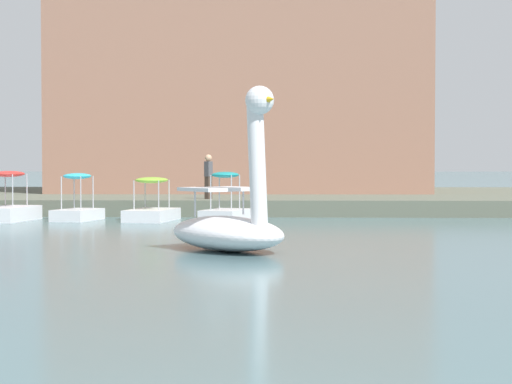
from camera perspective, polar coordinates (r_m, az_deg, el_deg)
shore_bank_far at (r=39.20m, az=1.39°, el=-0.45°), size 153.34×18.05×0.60m
swan_boat at (r=18.53m, az=-1.72°, el=-1.94°), size 3.45×3.59×3.50m
pedal_boat_teal at (r=28.09m, az=-2.06°, el=-1.12°), size 1.68×2.17×1.63m
pedal_boat_lime at (r=28.63m, az=-6.94°, el=-1.06°), size 1.69×2.47×1.45m
pedal_boat_cyan at (r=29.24m, az=-11.78°, el=-0.98°), size 1.53×2.06×1.58m
pedal_boat_red at (r=29.58m, az=-16.09°, el=-1.00°), size 1.61×2.54×1.66m
person_on_path at (r=31.63m, az=-3.18°, el=1.15°), size 0.32×0.32×1.64m
apartment_block at (r=43.20m, az=-0.87°, el=8.85°), size 16.87×13.03×13.08m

